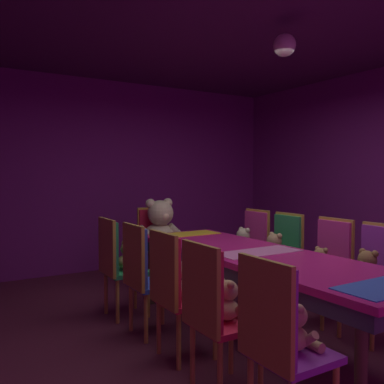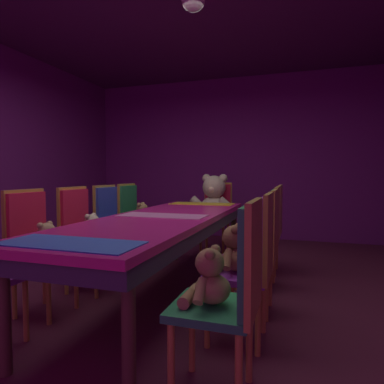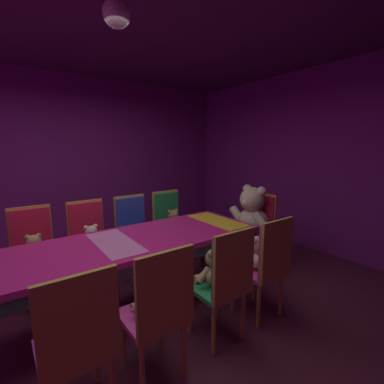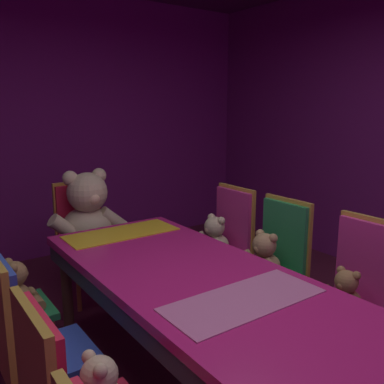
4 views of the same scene
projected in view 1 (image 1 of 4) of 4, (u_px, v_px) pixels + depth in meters
name	position (u px, v px, depth m)	size (l,w,h in m)	color
ground_plane	(257.00, 337.00, 3.64)	(7.90, 7.90, 0.00)	#591E33
wall_back	(120.00, 175.00, 6.30)	(5.20, 0.12, 2.80)	#721E72
ceiling_panel	(260.00, 9.00, 3.51)	(5.20, 6.40, 0.04)	#4C1E4C
banquet_table	(258.00, 262.00, 3.61)	(0.90, 2.93, 0.75)	#C61E72
chair_left_0	(276.00, 331.00, 2.19)	(0.42, 0.41, 0.98)	purple
teddy_left_0	(295.00, 330.00, 2.27)	(0.22, 0.29, 0.27)	tan
chair_left_1	(210.00, 303.00, 2.66)	(0.42, 0.41, 0.98)	red
teddy_left_1	(229.00, 303.00, 2.74)	(0.22, 0.29, 0.27)	tan
chair_left_2	(172.00, 283.00, 3.16)	(0.42, 0.41, 0.98)	red
teddy_left_2	(189.00, 283.00, 3.23)	(0.23, 0.29, 0.28)	beige
chair_left_3	(142.00, 268.00, 3.63)	(0.42, 0.41, 0.98)	#2D47B2
chair_left_4	(115.00, 258.00, 4.09)	(0.42, 0.41, 0.98)	#268C4C
teddy_left_4	(128.00, 257.00, 4.17)	(0.24, 0.31, 0.29)	#9E7247
chair_right_1	(377.00, 269.00, 3.61)	(0.42, 0.41, 0.98)	purple
teddy_right_1	(367.00, 271.00, 3.53)	(0.26, 0.34, 0.32)	olive
chair_right_2	(330.00, 259.00, 4.05)	(0.42, 0.41, 0.98)	#CC338C
teddy_right_2	(320.00, 263.00, 3.97)	(0.21, 0.28, 0.26)	#9E7247
chair_right_3	(284.00, 249.00, 4.56)	(0.42, 0.41, 0.98)	#268C4C
teddy_right_3	(274.00, 250.00, 4.48)	(0.27, 0.35, 0.33)	tan
chair_right_4	(252.00, 242.00, 5.01)	(0.42, 0.41, 0.98)	#CC338C
teddy_right_4	(243.00, 243.00, 4.93)	(0.27, 0.34, 0.32)	beige
throne_chair	(155.00, 238.00, 5.33)	(0.41, 0.42, 0.98)	red
king_teddy_bear	(161.00, 229.00, 5.18)	(0.69, 0.53, 0.65)	beige
pendant_light	(284.00, 45.00, 3.67)	(0.20, 0.20, 0.20)	white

